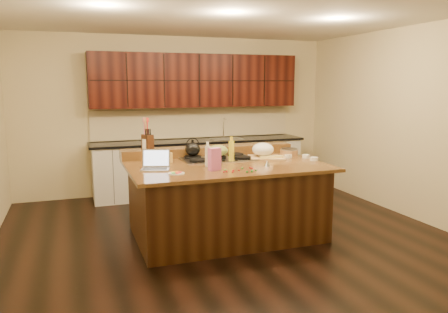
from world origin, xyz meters
name	(u,v)px	position (x,y,z in m)	size (l,w,h in m)	color
room	(225,129)	(0.00, 0.00, 1.35)	(5.52, 5.02, 2.72)	black
island	(225,199)	(0.00, 0.00, 0.46)	(2.40, 1.60, 0.92)	black
back_ledge	(208,151)	(0.00, 0.70, 0.98)	(2.40, 0.30, 0.12)	black
cooktop	(218,158)	(0.00, 0.30, 0.94)	(0.92, 0.52, 0.05)	gray
back_counter	(199,137)	(0.30, 2.23, 0.98)	(3.70, 0.66, 2.40)	silver
kettle	(193,149)	(-0.30, 0.43, 1.05)	(0.20, 0.20, 0.18)	black
green_bowl	(218,151)	(0.00, 0.30, 1.04)	(0.27, 0.27, 0.15)	olive
laptop	(156,164)	(-0.88, -0.06, 0.98)	(0.38, 0.34, 0.22)	#B7B7BC
oil_bottle	(231,151)	(0.11, 0.08, 1.06)	(0.07, 0.07, 0.27)	yellow
vinegar_bottle	(208,156)	(-0.27, -0.13, 1.04)	(0.06, 0.06, 0.25)	silver
wooden_tray	(264,151)	(0.62, 0.22, 1.01)	(0.61, 0.54, 0.20)	tan
ramekin_a	(306,156)	(1.15, 0.03, 0.94)	(0.10, 0.10, 0.04)	white
ramekin_b	(314,159)	(1.15, -0.18, 0.94)	(0.10, 0.10, 0.04)	white
ramekin_c	(288,156)	(0.94, 0.13, 0.94)	(0.10, 0.10, 0.04)	white
strainer_bowl	(289,153)	(1.00, 0.22, 0.97)	(0.24, 0.24, 0.09)	#996B3F
kitchen_timer	(267,163)	(0.41, -0.33, 0.96)	(0.08, 0.08, 0.07)	silver
pink_bag	(215,159)	(-0.26, -0.37, 1.05)	(0.14, 0.07, 0.26)	#CE61A5
candy_plate	(176,173)	(-0.72, -0.42, 0.93)	(0.18, 0.18, 0.01)	white
package_box	(168,158)	(-0.66, 0.28, 0.98)	(0.09, 0.06, 0.13)	gold
utensil_crock	(147,144)	(-0.85, 0.70, 1.11)	(0.12, 0.12, 0.14)	white
knife_block	(148,142)	(-0.84, 0.70, 1.14)	(0.10, 0.16, 0.20)	black
gumdrop_0	(250,168)	(0.16, -0.40, 0.93)	(0.02, 0.02, 0.02)	red
gumdrop_1	(247,172)	(0.04, -0.61, 0.93)	(0.02, 0.02, 0.02)	#198C26
gumdrop_2	(233,170)	(-0.08, -0.49, 0.93)	(0.02, 0.02, 0.02)	red
gumdrop_3	(256,170)	(0.17, -0.56, 0.93)	(0.02, 0.02, 0.02)	#198C26
gumdrop_4	(239,170)	(-0.01, -0.49, 0.93)	(0.02, 0.02, 0.02)	red
gumdrop_5	(239,170)	(0.00, -0.47, 0.93)	(0.02, 0.02, 0.02)	#198C26
gumdrop_6	(252,168)	(0.17, -0.45, 0.93)	(0.02, 0.02, 0.02)	red
gumdrop_7	(225,170)	(-0.16, -0.44, 0.93)	(0.02, 0.02, 0.02)	#198C26
gumdrop_8	(255,170)	(0.17, -0.53, 0.93)	(0.02, 0.02, 0.02)	red
gumdrop_9	(242,168)	(0.06, -0.41, 0.93)	(0.02, 0.02, 0.02)	#198C26
gumdrop_10	(233,172)	(-0.11, -0.56, 0.93)	(0.02, 0.02, 0.02)	red
gumdrop_11	(252,171)	(0.11, -0.57, 0.93)	(0.02, 0.02, 0.02)	#198C26
gumdrop_12	(226,171)	(-0.17, -0.51, 0.93)	(0.02, 0.02, 0.02)	red
gumdrop_13	(252,171)	(0.10, -0.62, 0.93)	(0.02, 0.02, 0.02)	#198C26
gumdrop_14	(224,172)	(-0.21, -0.53, 0.93)	(0.02, 0.02, 0.02)	red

